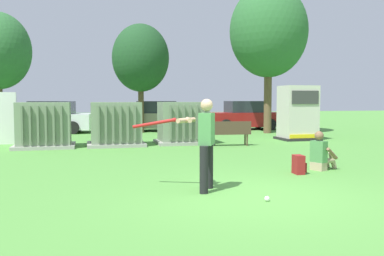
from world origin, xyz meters
name	(u,v)px	position (x,y,z in m)	size (l,w,h in m)	color
ground_plane	(254,197)	(0.00, 0.00, 0.00)	(96.00, 96.00, 0.00)	#51933D
transformer_west	(44,126)	(-4.37, 8.97, 0.79)	(2.10, 1.70, 1.62)	#9E9B93
transformer_mid_west	(116,125)	(-1.85, 8.99, 0.79)	(2.10, 1.70, 1.62)	#9E9B93
transformer_mid_east	(183,123)	(0.75, 9.14, 0.79)	(2.10, 1.70, 1.62)	#9E9B93
generator_enclosure	(298,113)	(5.84, 9.49, 1.14)	(1.60, 1.40, 2.30)	#262626
park_bench	(227,132)	(2.14, 7.92, 0.54)	(1.83, 0.55, 0.92)	#4C3828
batter	(204,140)	(-0.73, 0.70, 0.98)	(1.53, 1.01, 1.74)	black
sports_ball	(267,199)	(0.09, -0.38, 0.04)	(0.09, 0.09, 0.09)	white
seated_spectator	(321,155)	(2.70, 2.30, 0.38)	(0.79, 0.67, 0.96)	tan
backpack	(299,165)	(1.90, 1.91, 0.21)	(0.28, 0.33, 0.44)	maroon
tree_center_left	(141,58)	(-0.17, 14.95, 3.82)	(2.91, 2.91, 5.57)	brown
tree_center_right	(269,32)	(6.04, 13.09, 5.12)	(3.90, 3.90, 7.46)	brown
parked_car_left_of_center	(50,118)	(-4.72, 15.80, 0.75)	(4.39, 2.35, 1.62)	silver
parked_car_right_of_center	(154,117)	(0.67, 15.94, 0.75)	(4.40, 2.37, 1.62)	gray
parked_car_rightmost	(244,116)	(5.76, 15.76, 0.75)	(4.21, 1.94, 1.62)	maroon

